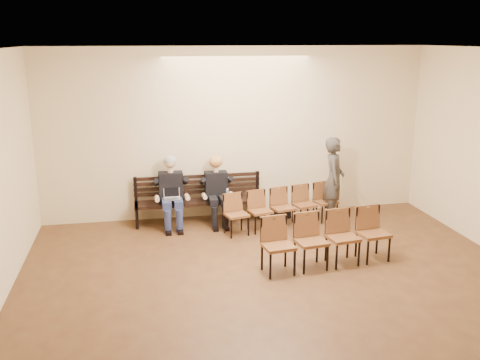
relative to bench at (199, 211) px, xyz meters
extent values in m
plane|color=brown|center=(0.85, -4.65, -0.23)|extent=(10.00, 10.00, 0.00)
cube|color=beige|center=(0.85, 0.35, 1.52)|extent=(8.00, 0.02, 3.50)
cube|color=white|center=(0.85, -4.65, 3.27)|extent=(8.00, 10.00, 0.02)
cube|color=black|center=(0.00, 0.00, 0.00)|extent=(2.60, 0.90, 0.45)
cube|color=silver|center=(-0.56, -0.31, 0.34)|extent=(0.36, 0.31, 0.23)
cylinder|color=silver|center=(0.52, -0.42, 0.33)|extent=(0.07, 0.07, 0.21)
cube|color=black|center=(1.70, -0.13, -0.10)|extent=(0.40, 0.34, 0.25)
imported|color=#39352F|center=(2.69, -0.47, 0.78)|extent=(0.70, 0.85, 2.00)
cube|color=brown|center=(1.58, -0.65, 0.17)|extent=(2.45, 0.98, 0.79)
cube|color=brown|center=(1.80, -2.60, 0.23)|extent=(2.25, 0.77, 0.91)
camera|label=1|loc=(-1.18, -10.36, 3.43)|focal=40.00mm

